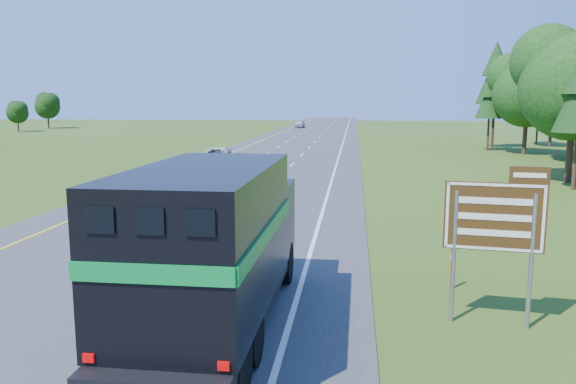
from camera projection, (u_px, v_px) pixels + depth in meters
The scene contains 7 objects.
road at pixel (287, 152), 58.61m from camera, with size 15.00×260.00×0.04m, color #38383A.
lane_markings at pixel (287, 152), 58.61m from camera, with size 11.15×260.00×0.01m.
horse_truck at pixel (214, 242), 12.68m from camera, with size 2.85×8.73×3.85m.
white_suv at pixel (217, 158), 44.47m from camera, with size 2.61×5.65×1.57m, color silver.
far_car at pixel (300, 124), 111.86m from camera, with size 1.68×4.17×1.42m, color #ADACB3.
exit_sign at pixel (496, 223), 12.92m from camera, with size 2.23×0.38×3.80m.
delineator at pixel (451, 267), 15.76m from camera, with size 0.10×0.05×1.19m.
Camera 1 is at (6.95, -8.12, 5.25)m, focal length 35.00 mm.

